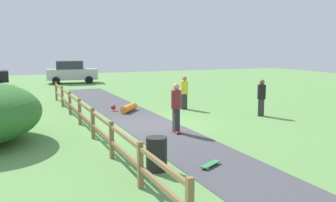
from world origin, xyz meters
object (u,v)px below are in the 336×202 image
Objects in this scene: skater_riding at (176,105)px; skateboard_loose at (210,164)px; skater_fallen at (127,108)px; bystander_yellow at (184,91)px; bystander_black at (261,96)px; parked_car_silver at (71,72)px; trash_bin at (157,154)px.

skater_riding is 2.35× the size of skateboard_loose.
bystander_yellow is (2.95, -0.32, 0.73)m from skater_fallen.
bystander_yellow is (3.42, 8.87, 0.84)m from skateboard_loose.
skater_riding is 1.36× the size of skater_fallen.
skater_fallen is (-0.35, 5.08, -0.86)m from skater_riding.
bystander_black is at bearing 44.28° from skateboard_loose.
skater_riding is at bearing -88.46° from parked_car_silver.
parked_car_silver is at bearing 90.77° from skater_fallen.
parked_car_silver is at bearing 106.40° from bystander_black.
bystander_yellow is (2.60, 4.76, -0.12)m from skater_riding.
bystander_black is 19.91m from parked_car_silver.
bystander_yellow is at bearing 128.20° from bystander_black.
trash_bin is 24.58m from parked_car_silver.
trash_bin is 4.46m from skater_riding.
skateboard_loose is at bearing -135.72° from bystander_black.
skater_riding is at bearing -118.65° from bystander_yellow.
parked_car_silver reaches higher than trash_bin.
skateboard_loose is at bearing -111.10° from bystander_yellow.
skater_fallen is 0.31× the size of parked_car_silver.
skater_riding is at bearing -86.09° from skater_fallen.
trash_bin is 1.52m from skateboard_loose.
bystander_yellow is at bearing 60.36° from trash_bin.
skater_riding is 5.32m from bystander_black.
bystander_yellow reaches higher than skateboard_loose.
parked_car_silver reaches higher than bystander_black.
bystander_yellow is 1.00× the size of bystander_black.
bystander_black reaches higher than skateboard_loose.
trash_bin is at bearing -119.64° from bystander_yellow.
skater_riding is 20.73m from parked_car_silver.
bystander_yellow is 16.28m from parked_car_silver.
parked_car_silver is (-0.21, 15.64, 0.76)m from skater_fallen.
skater_riding is 4.30m from skateboard_loose.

